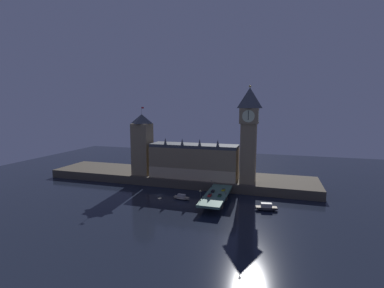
% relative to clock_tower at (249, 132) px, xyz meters
% --- Properties ---
extents(ground_plane, '(400.00, 400.00, 0.00)m').
position_rel_clock_tower_xyz_m(ground_plane, '(-58.40, -26.89, -43.79)').
color(ground_plane, black).
extents(embankment, '(220.00, 42.00, 6.67)m').
position_rel_clock_tower_xyz_m(embankment, '(-58.40, 12.11, -40.45)').
color(embankment, '#4C4438').
rests_on(embankment, ground_plane).
extents(parliament_hall, '(68.25, 19.54, 31.53)m').
position_rel_clock_tower_xyz_m(parliament_hall, '(-41.99, 3.21, -24.04)').
color(parliament_hall, '#8E7A56').
rests_on(parliament_hall, embankment).
extents(clock_tower, '(13.23, 13.34, 70.14)m').
position_rel_clock_tower_xyz_m(clock_tower, '(0.00, 0.00, 0.00)').
color(clock_tower, '#8E7A56').
rests_on(clock_tower, embankment).
extents(victoria_tower, '(14.10, 14.10, 55.21)m').
position_rel_clock_tower_xyz_m(victoria_tower, '(-85.50, 1.52, -12.38)').
color(victoria_tower, '#8E7A56').
rests_on(victoria_tower, embankment).
extents(bridge, '(13.73, 46.00, 6.01)m').
position_rel_clock_tower_xyz_m(bridge, '(-16.63, -31.89, -39.32)').
color(bridge, '#4C7560').
rests_on(bridge, ground_plane).
extents(car_northbound_lead, '(2.10, 4.24, 1.50)m').
position_rel_clock_tower_xyz_m(car_northbound_lead, '(-19.65, -28.06, -37.07)').
color(car_northbound_lead, black).
rests_on(car_northbound_lead, bridge).
extents(car_northbound_trail, '(1.94, 4.59, 1.57)m').
position_rel_clock_tower_xyz_m(car_northbound_trail, '(-19.65, -36.88, -37.04)').
color(car_northbound_trail, red).
rests_on(car_northbound_trail, bridge).
extents(car_southbound_lead, '(1.99, 4.12, 1.40)m').
position_rel_clock_tower_xyz_m(car_southbound_lead, '(-13.61, -35.29, -37.12)').
color(car_southbound_lead, '#235633').
rests_on(car_southbound_lead, bridge).
extents(car_southbound_trail, '(2.00, 4.02, 1.32)m').
position_rel_clock_tower_xyz_m(car_southbound_trail, '(-13.61, -22.85, -37.16)').
color(car_southbound_trail, yellow).
rests_on(car_southbound_trail, bridge).
extents(pedestrian_near_rail, '(0.38, 0.38, 1.73)m').
position_rel_clock_tower_xyz_m(pedestrian_near_rail, '(-22.67, -42.62, -36.86)').
color(pedestrian_near_rail, black).
rests_on(pedestrian_near_rail, bridge).
extents(pedestrian_mid_walk, '(0.38, 0.38, 1.65)m').
position_rel_clock_tower_xyz_m(pedestrian_mid_walk, '(-10.58, -30.54, -36.90)').
color(pedestrian_mid_walk, black).
rests_on(pedestrian_mid_walk, bridge).
extents(street_lamp_near, '(1.34, 0.60, 6.38)m').
position_rel_clock_tower_xyz_m(street_lamp_near, '(-23.07, -46.61, -33.78)').
color(street_lamp_near, '#2D3333').
rests_on(street_lamp_near, bridge).
extents(street_lamp_far, '(1.34, 0.60, 6.13)m').
position_rel_clock_tower_xyz_m(street_lamp_far, '(-23.07, -17.17, -33.94)').
color(street_lamp_far, '#2D3333').
rests_on(street_lamp_far, bridge).
extents(boat_upstream, '(12.15, 5.35, 3.47)m').
position_rel_clock_tower_xyz_m(boat_upstream, '(-40.47, -31.08, -42.52)').
color(boat_upstream, '#B2A893').
rests_on(boat_upstream, ground_plane).
extents(boat_downstream, '(14.58, 6.85, 4.49)m').
position_rel_clock_tower_xyz_m(boat_downstream, '(14.86, -35.37, -42.15)').
color(boat_downstream, '#28282D').
rests_on(boat_downstream, ground_plane).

